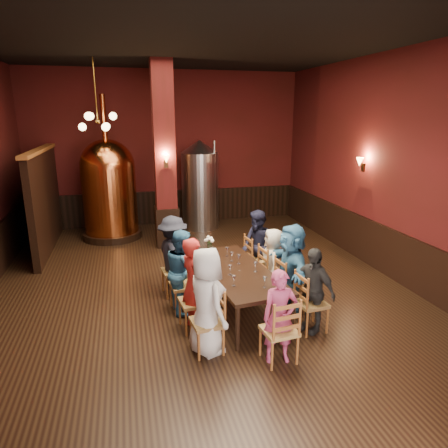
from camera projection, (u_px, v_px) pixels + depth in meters
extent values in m
plane|color=black|center=(199.00, 287.00, 7.80)|extent=(10.00, 10.00, 0.00)
plane|color=black|center=(195.00, 37.00, 6.59)|extent=(10.00, 10.00, 0.00)
cube|color=#4D1012|center=(167.00, 149.00, 11.87)|extent=(8.00, 0.02, 4.50)
cube|color=#4D1012|center=(340.00, 284.00, 2.52)|extent=(8.00, 0.02, 4.50)
cube|color=#4D1012|center=(390.00, 166.00, 8.13)|extent=(0.02, 10.00, 4.50)
cube|color=black|center=(380.00, 247.00, 8.59)|extent=(0.08, 9.90, 1.00)
cube|color=black|center=(169.00, 207.00, 12.30)|extent=(7.90, 0.08, 1.00)
cube|color=#4D1012|center=(165.00, 157.00, 9.74)|extent=(0.58, 0.58, 4.50)
cube|color=black|center=(45.00, 202.00, 9.72)|extent=(0.22, 3.50, 2.40)
cube|color=black|center=(237.00, 271.00, 6.72)|extent=(1.25, 2.49, 0.06)
cylinder|color=black|center=(238.00, 329.00, 5.65)|extent=(0.07, 0.07, 0.69)
cylinder|color=black|center=(292.00, 318.00, 5.94)|extent=(0.07, 0.07, 0.69)
cylinder|color=black|center=(193.00, 271.00, 7.71)|extent=(0.07, 0.07, 0.69)
cylinder|color=black|center=(236.00, 265.00, 8.00)|extent=(0.07, 0.07, 0.69)
imported|color=silver|center=(207.00, 301.00, 5.52)|extent=(0.70, 0.87, 1.55)
imported|color=#AA201D|center=(193.00, 284.00, 6.13)|extent=(0.50, 0.62, 1.50)
imported|color=#2A628C|center=(183.00, 271.00, 6.74)|extent=(0.38, 0.72, 1.44)
imported|color=black|center=(173.00, 256.00, 7.34)|extent=(0.78, 1.08, 1.51)
imported|color=black|center=(312.00, 290.00, 6.11)|extent=(0.66, 0.86, 1.36)
imported|color=#306690|center=(291.00, 268.00, 6.69)|extent=(0.48, 1.44, 1.55)
imported|color=beige|center=(273.00, 262.00, 7.33)|extent=(0.53, 0.70, 1.28)
imported|color=black|center=(257.00, 247.00, 7.91)|extent=(0.52, 0.78, 1.46)
imported|color=#A2365F|center=(280.00, 317.00, 5.34)|extent=(0.51, 0.37, 1.31)
cylinder|color=black|center=(113.00, 234.00, 10.96)|extent=(1.59, 1.59, 0.18)
cylinder|color=#CA652E|center=(110.00, 199.00, 10.69)|extent=(1.52, 1.52, 1.76)
sphere|color=#CA652E|center=(107.00, 166.00, 10.46)|extent=(1.41, 1.41, 1.41)
cylinder|color=#CA652E|center=(104.00, 118.00, 10.12)|extent=(0.14, 0.14, 1.15)
cylinder|color=#B2B2B7|center=(200.00, 191.00, 11.60)|extent=(1.34, 1.34, 2.21)
cone|color=#B2B2B7|center=(199.00, 146.00, 11.26)|extent=(1.06, 1.06, 0.35)
cylinder|color=#B2B2B7|center=(215.00, 185.00, 11.30)|extent=(0.07, 0.07, 2.47)
cylinder|color=white|center=(210.00, 248.00, 7.55)|extent=(0.09, 0.09, 0.17)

